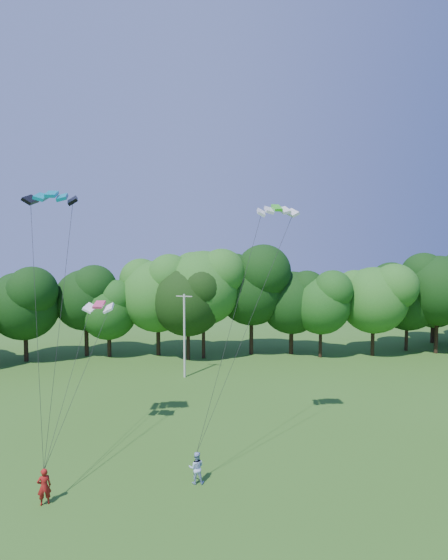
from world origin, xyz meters
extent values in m
cylinder|color=beige|center=(0.06, 27.59, 4.10)|extent=(0.20, 0.20, 8.20)
cube|color=beige|center=(0.06, 27.59, 7.99)|extent=(1.53, 0.75, 0.08)
imported|color=maroon|center=(-7.79, 7.06, 0.91)|extent=(0.77, 0.64, 1.82)
imported|color=#A8BFE9|center=(-0.24, 7.99, 0.86)|extent=(0.89, 0.73, 1.71)
cube|color=#047E94|center=(-8.23, 11.92, 15.70)|extent=(2.93, 1.39, 0.56)
cube|color=green|center=(4.93, 11.28, 15.03)|extent=(2.43, 1.09, 0.52)
cube|color=#CD3966|center=(-5.97, 13.76, 9.03)|extent=(1.98, 1.21, 0.44)
cylinder|color=black|center=(0.79, 34.35, 2.20)|extent=(0.41, 0.41, 4.41)
ellipsoid|color=black|center=(0.79, 34.35, 8.01)|extent=(8.82, 8.82, 9.62)
cylinder|color=#331E14|center=(33.83, 38.95, 1.84)|extent=(0.48, 0.48, 3.68)
ellipsoid|color=#2F661F|center=(33.83, 38.95, 6.69)|extent=(7.36, 7.36, 8.03)
camera|label=1|loc=(-1.86, -14.59, 12.54)|focal=28.00mm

